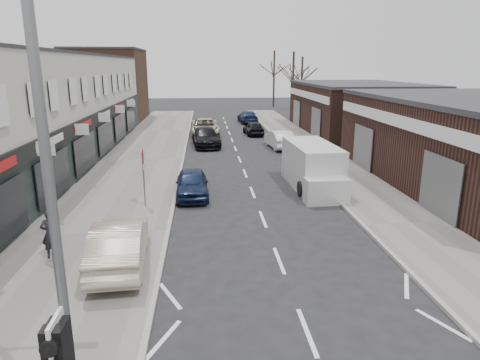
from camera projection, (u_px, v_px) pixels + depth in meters
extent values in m
cube|color=slate|center=(141.00, 160.00, 29.22)|extent=(5.50, 64.00, 0.12)
cube|color=slate|center=(320.00, 157.00, 30.23)|extent=(3.50, 64.00, 0.12)
cube|color=beige|center=(17.00, 114.00, 25.35)|extent=(8.00, 41.00, 7.10)
cube|color=#4D3121|center=(108.00, 86.00, 49.77)|extent=(8.00, 10.00, 8.00)
cube|color=#331D17|center=(357.00, 109.00, 41.76)|extent=(10.00, 16.00, 4.50)
cube|color=silver|center=(59.00, 354.00, 5.64)|extent=(0.05, 0.55, 1.10)
cube|color=black|center=(62.00, 349.00, 5.75)|extent=(0.26, 0.20, 0.90)
cylinder|color=slate|center=(54.00, 220.00, 6.39)|extent=(0.16, 0.16, 8.00)
cylinder|color=slate|center=(144.00, 179.00, 19.38)|extent=(0.07, 0.07, 2.50)
cube|color=white|center=(144.00, 166.00, 19.23)|extent=(0.04, 0.45, 0.25)
cube|color=silver|center=(312.00, 165.00, 22.92)|extent=(2.31, 5.20, 2.34)
cube|color=silver|center=(327.00, 191.00, 20.17)|extent=(2.10, 0.97, 1.23)
cylinder|color=black|center=(301.00, 189.00, 21.32)|extent=(0.25, 0.78, 0.78)
cylinder|color=black|center=(338.00, 188.00, 21.47)|extent=(0.25, 0.78, 0.78)
cylinder|color=black|center=(287.00, 172.00, 24.77)|extent=(0.25, 0.78, 0.78)
cylinder|color=black|center=(319.00, 171.00, 24.92)|extent=(0.25, 0.78, 0.78)
imported|color=#BBA995|center=(119.00, 243.00, 13.62)|extent=(1.90, 4.60, 1.48)
imported|color=black|center=(51.00, 234.00, 14.15)|extent=(0.71, 0.58, 1.68)
imported|color=#131E3C|center=(192.00, 183.00, 21.27)|extent=(1.70, 3.98, 1.34)
imported|color=black|center=(206.00, 137.00, 34.48)|extent=(2.46, 5.23, 1.47)
imported|color=#B5AB91|center=(205.00, 127.00, 39.81)|extent=(2.75, 5.68, 1.56)
imported|color=silver|center=(280.00, 139.00, 33.66)|extent=(1.86, 4.41, 1.42)
imported|color=black|center=(253.00, 128.00, 40.08)|extent=(1.82, 3.88, 1.28)
imported|color=#162346|center=(248.00, 117.00, 48.58)|extent=(2.14, 4.76, 1.35)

